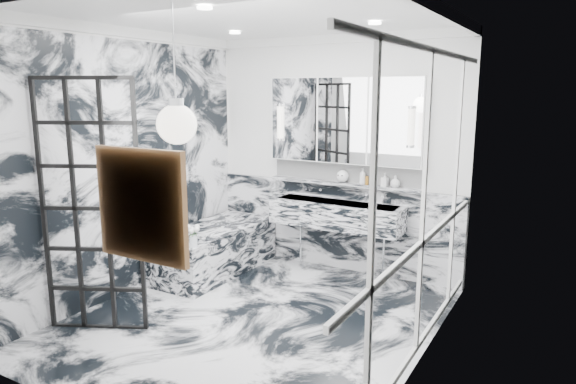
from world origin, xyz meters
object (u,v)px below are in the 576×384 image
Objects in this scene: bathtub at (214,249)px; mirror_cabinet at (344,121)px; trough_sink at (337,214)px; crittall_door at (91,208)px.

mirror_cabinet is at bearing 32.06° from bathtub.
trough_sink is 0.97× the size of bathtub.
mirror_cabinet is 1.15× the size of bathtub.
mirror_cabinet is at bearing 90.00° from trough_sink.
bathtub is at bearing 64.71° from crittall_door.
trough_sink is (1.30, 2.41, -0.41)m from crittall_door.
trough_sink is at bearing -90.00° from mirror_cabinet.
mirror_cabinet is (-0.00, 0.17, 1.09)m from trough_sink.
bathtub is (-1.33, -0.66, -0.45)m from trough_sink.
mirror_cabinet is at bearing 37.09° from crittall_door.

